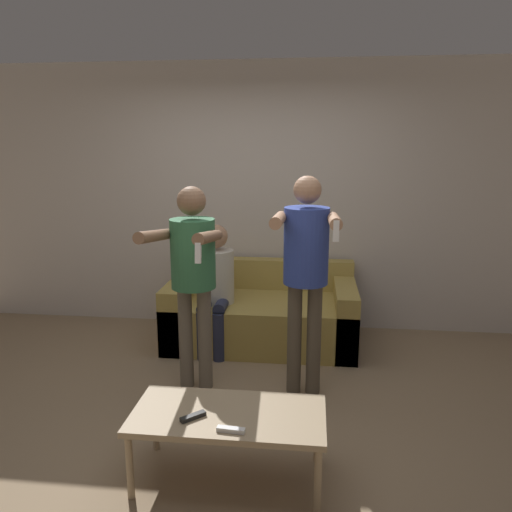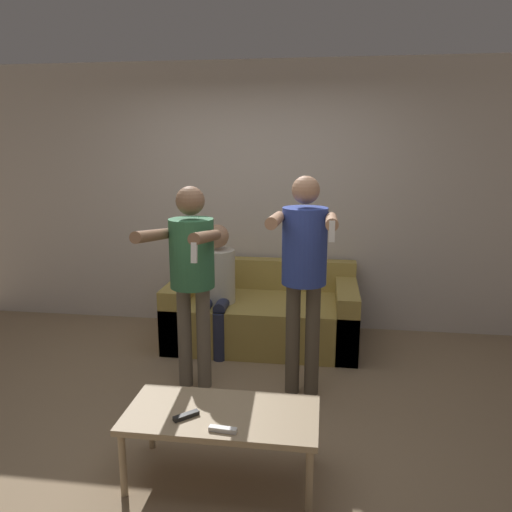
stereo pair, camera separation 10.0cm
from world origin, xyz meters
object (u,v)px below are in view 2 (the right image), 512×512
Objects in this scene: couch at (263,315)px; person_standing_right at (304,261)px; person_standing_left at (191,264)px; remote_near at (223,429)px; person_seated at (217,281)px; coffee_table at (222,418)px; remote_far at (186,416)px.

person_standing_right is at bearing -67.17° from couch.
person_standing_left is 10.46× the size of remote_near.
person_standing_right is at bearing -43.33° from person_seated.
remote_near is (0.48, -2.04, -0.22)m from person_seated.
couch reaches higher than coffee_table.
person_standing_left is 0.95× the size of person_standing_right.
couch reaches higher than remote_near.
remote_near is 0.25m from remote_far.
person_standing_left is 1.31m from coffee_table.
person_standing_left is 1.35× the size of person_seated.
couch is at bearing 91.71° from remote_near.
person_standing_right is at bearing 62.92° from remote_far.
coffee_table is (0.43, -1.85, -0.28)m from person_seated.
couch is 1.35m from person_standing_right.
remote_far is at bearing -117.08° from person_standing_right.
person_seated reaches higher than couch.
person_standing_right is 11.00× the size of remote_near.
person_seated is (-0.41, -0.22, 0.39)m from couch.
person_seated is 1.08× the size of coffee_table.
couch is 2.17m from remote_far.
coffee_table is (0.02, -2.07, 0.11)m from couch.
remote_far reaches higher than coffee_table.
coffee_table is 0.21m from remote_far.
person_standing_left reaches higher than person_seated.
person_standing_right is 1.43m from remote_far.
couch is 1.63× the size of coffee_table.
person_standing_left is at bearing -91.22° from person_seated.
person_seated is 2.10m from remote_near.
person_seated is 7.73× the size of remote_near.
person_seated is 8.80× the size of remote_far.
person_standing_right is (0.85, 0.00, 0.05)m from person_standing_left.
coffee_table is 7.16× the size of remote_near.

